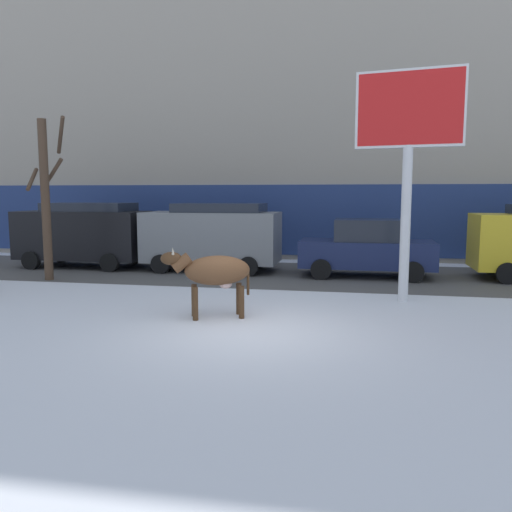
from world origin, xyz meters
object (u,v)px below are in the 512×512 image
object	(u,v)px
billboard	(409,123)
car_navy_sedan	(366,249)
bare_tree_right_lot	(46,196)
car_black_van	(84,233)
cow_brown	(214,272)
pedestrian_by_cars	(253,239)
pedestrian_near_billboard	(91,236)
car_grey_van	(212,235)

from	to	relation	value
billboard	car_navy_sedan	xyz separation A→B (m)	(-0.82, 3.67, -3.41)
billboard	bare_tree_right_lot	distance (m)	10.65
billboard	car_black_van	size ratio (longest dim) A/B	1.20
cow_brown	pedestrian_by_cars	bearing A→B (deg)	96.03
pedestrian_near_billboard	pedestrian_by_cars	bearing A→B (deg)	0.00
car_grey_van	bare_tree_right_lot	size ratio (longest dim) A/B	0.94
car_black_van	pedestrian_near_billboard	world-z (taller)	car_black_van
car_grey_van	pedestrian_near_billboard	xyz separation A→B (m)	(-6.03, 2.73, -0.36)
billboard	car_black_van	world-z (taller)	billboard
cow_brown	bare_tree_right_lot	size ratio (longest dim) A/B	0.39
car_black_van	pedestrian_by_cars	world-z (taller)	car_black_van
car_navy_sedan	bare_tree_right_lot	bearing A→B (deg)	-165.72
cow_brown	pedestrian_near_billboard	distance (m)	12.11
pedestrian_near_billboard	car_navy_sedan	bearing A→B (deg)	-15.19
cow_brown	car_grey_van	bearing A→B (deg)	105.96
billboard	car_black_van	xyz separation A→B (m)	(-10.81, 4.01, -3.07)
billboard	bare_tree_right_lot	bearing A→B (deg)	173.29
pedestrian_near_billboard	pedestrian_by_cars	xyz separation A→B (m)	(6.91, 0.00, 0.00)
cow_brown	car_black_van	world-z (taller)	car_black_van
car_navy_sedan	pedestrian_by_cars	xyz separation A→B (m)	(-4.30, 3.04, -0.03)
billboard	car_navy_sedan	bearing A→B (deg)	102.61
pedestrian_by_cars	billboard	bearing A→B (deg)	-52.69
car_grey_van	pedestrian_near_billboard	world-z (taller)	car_grey_van
billboard	pedestrian_by_cars	size ratio (longest dim) A/B	3.21
car_grey_van	pedestrian_near_billboard	distance (m)	6.63
car_navy_sedan	bare_tree_right_lot	world-z (taller)	bare_tree_right_lot
billboard	car_grey_van	xyz separation A→B (m)	(-6.00, 3.99, -3.07)
car_black_van	cow_brown	bearing A→B (deg)	-44.22
pedestrian_by_cars	pedestrian_near_billboard	bearing A→B (deg)	180.00
car_grey_van	car_navy_sedan	distance (m)	5.19
cow_brown	pedestrian_by_cars	xyz separation A→B (m)	(-0.97, 9.20, -0.11)
car_grey_van	bare_tree_right_lot	bearing A→B (deg)	-148.12
bare_tree_right_lot	pedestrian_by_cars	bearing A→B (deg)	45.91
cow_brown	car_grey_van	world-z (taller)	car_grey_van
car_navy_sedan	bare_tree_right_lot	distance (m)	10.06
pedestrian_near_billboard	bare_tree_right_lot	xyz separation A→B (m)	(1.59, -5.49, 1.71)
car_grey_van	bare_tree_right_lot	world-z (taller)	bare_tree_right_lot
car_black_van	car_grey_van	world-z (taller)	same
pedestrian_by_cars	bare_tree_right_lot	bearing A→B (deg)	-134.09
billboard	pedestrian_near_billboard	xyz separation A→B (m)	(-12.03, 6.72, -3.43)
billboard	pedestrian_near_billboard	bearing A→B (deg)	150.82
car_navy_sedan	pedestrian_near_billboard	bearing A→B (deg)	164.81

